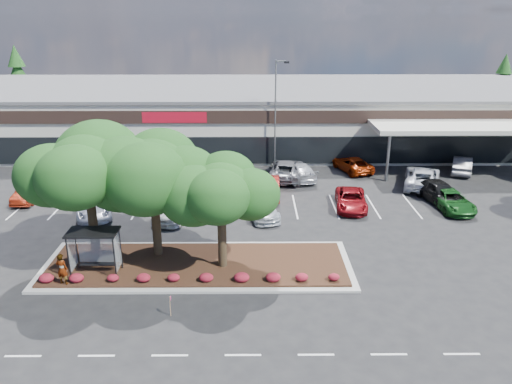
{
  "coord_description": "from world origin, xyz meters",
  "views": [
    {
      "loc": [
        1.24,
        -22.0,
        14.2
      ],
      "look_at": [
        1.47,
        9.65,
        2.6
      ],
      "focal_mm": 35.0,
      "sensor_mm": 36.0,
      "label": 1
    }
  ],
  "objects_px": {
    "car_0": "(29,192)",
    "car_1": "(94,206)",
    "light_pole": "(276,122)",
    "survey_stake": "(170,304)"
  },
  "relations": [
    {
      "from": "car_0",
      "to": "car_1",
      "type": "relative_size",
      "value": 0.82
    },
    {
      "from": "light_pole",
      "to": "car_0",
      "type": "distance_m",
      "value": 21.84
    },
    {
      "from": "light_pole",
      "to": "car_1",
      "type": "bearing_deg",
      "value": -140.33
    },
    {
      "from": "light_pole",
      "to": "car_0",
      "type": "xyz_separation_m",
      "value": [
        -19.82,
        -8.36,
        -3.76
      ]
    },
    {
      "from": "light_pole",
      "to": "survey_stake",
      "type": "height_order",
      "value": "light_pole"
    },
    {
      "from": "car_0",
      "to": "car_1",
      "type": "bearing_deg",
      "value": -28.05
    },
    {
      "from": "survey_stake",
      "to": "car_0",
      "type": "distance_m",
      "value": 20.99
    },
    {
      "from": "car_1",
      "to": "car_0",
      "type": "bearing_deg",
      "value": 135.08
    },
    {
      "from": "light_pole",
      "to": "car_1",
      "type": "distance_m",
      "value": 18.34
    },
    {
      "from": "survey_stake",
      "to": "car_1",
      "type": "xyz_separation_m",
      "value": [
        -7.58,
        12.91,
        0.01
      ]
    }
  ]
}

